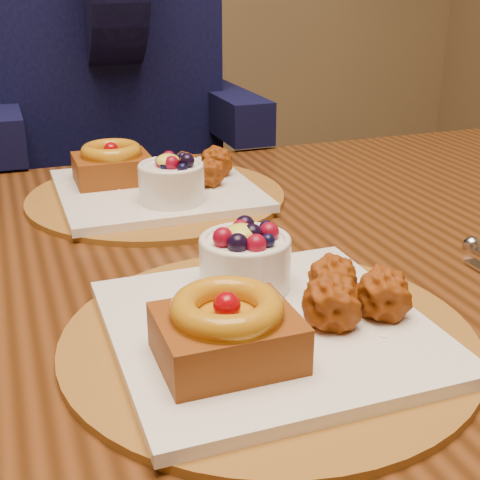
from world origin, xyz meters
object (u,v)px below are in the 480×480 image
object	(u,v)px
place_setting_near	(264,315)
place_setting_far	(155,184)
chair_far	(39,246)
diner	(105,44)
dining_table	(201,310)

from	to	relation	value
place_setting_near	place_setting_far	bearing A→B (deg)	89.99
place_setting_far	chair_far	world-z (taller)	chair_far
place_setting_near	chair_far	distance (m)	0.97
place_setting_near	diner	world-z (taller)	diner
chair_far	diner	world-z (taller)	diner
dining_table	place_setting_far	world-z (taller)	place_setting_far
dining_table	diner	bearing A→B (deg)	88.65
place_setting_near	diner	bearing A→B (deg)	88.78
dining_table	diner	distance (m)	0.75
place_setting_far	diner	xyz separation A→B (m)	(0.02, 0.49, 0.15)
dining_table	place_setting_near	size ratio (longest dim) A/B	4.21
place_setting_near	chair_far	size ratio (longest dim) A/B	0.41
dining_table	chair_far	world-z (taller)	chair_far
chair_far	place_setting_far	bearing A→B (deg)	-93.35
dining_table	place_setting_far	distance (m)	0.24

